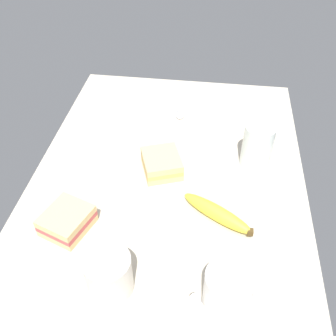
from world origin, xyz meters
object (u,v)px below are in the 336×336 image
(coffee_mug_milky, at_px, (109,274))
(sandwich_main, at_px, (67,221))
(banana, at_px, (217,213))
(glass_of_milk, at_px, (257,148))
(sandwich_side, at_px, (162,164))
(coffee_mug_black, at_px, (228,292))
(spoon, at_px, (178,110))

(coffee_mug_milky, xyz_separation_m, sandwich_main, (0.12, 0.12, -0.02))
(sandwich_main, relative_size, banana, 0.73)
(glass_of_milk, bearing_deg, sandwich_main, 123.13)
(coffee_mug_milky, bearing_deg, sandwich_side, -8.32)
(coffee_mug_milky, xyz_separation_m, glass_of_milk, (0.37, -0.27, 0.00))
(coffee_mug_black, xyz_separation_m, coffee_mug_milky, (0.01, 0.21, -0.01))
(glass_of_milk, distance_m, spoon, 0.29)
(coffee_mug_milky, bearing_deg, banana, -44.42)
(sandwich_side, xyz_separation_m, banana, (-0.13, -0.14, -0.01))
(sandwich_main, relative_size, glass_of_milk, 1.05)
(sandwich_main, bearing_deg, sandwich_side, -40.25)
(sandwich_main, height_order, glass_of_milk, glass_of_milk)
(coffee_mug_black, height_order, banana, coffee_mug_black)
(sandwich_side, bearing_deg, banana, -133.78)
(coffee_mug_milky, height_order, spoon, coffee_mug_milky)
(sandwich_main, distance_m, sandwich_side, 0.26)
(banana, bearing_deg, spoon, 18.29)
(coffee_mug_black, distance_m, spoon, 0.60)
(sandwich_side, xyz_separation_m, spoon, (0.25, -0.01, -0.02))
(sandwich_side, xyz_separation_m, glass_of_milk, (0.06, -0.22, 0.03))
(coffee_mug_milky, height_order, banana, coffee_mug_milky)
(coffee_mug_black, height_order, glass_of_milk, glass_of_milk)
(glass_of_milk, xyz_separation_m, spoon, (0.20, 0.21, -0.05))
(banana, bearing_deg, sandwich_main, 102.22)
(banana, bearing_deg, coffee_mug_black, -173.61)
(banana, bearing_deg, glass_of_milk, -24.23)
(banana, bearing_deg, coffee_mug_milky, 135.58)
(spoon, bearing_deg, coffee_mug_black, -165.62)
(coffee_mug_milky, xyz_separation_m, spoon, (0.57, -0.06, -0.04))
(sandwich_side, bearing_deg, coffee_mug_milky, 171.68)
(coffee_mug_black, height_order, sandwich_side, coffee_mug_black)
(sandwich_main, bearing_deg, glass_of_milk, -56.87)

